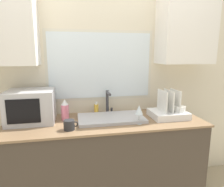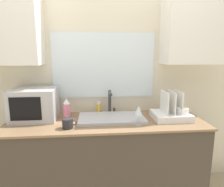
{
  "view_description": "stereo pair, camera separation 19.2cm",
  "coord_description": "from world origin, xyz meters",
  "px_view_note": "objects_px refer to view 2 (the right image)",
  "views": [
    {
      "loc": [
        -0.31,
        -1.56,
        1.54
      ],
      "look_at": [
        0.06,
        0.29,
        1.16
      ],
      "focal_mm": 32.0,
      "sensor_mm": 36.0,
      "label": 1
    },
    {
      "loc": [
        -0.12,
        -1.59,
        1.54
      ],
      "look_at": [
        0.06,
        0.29,
        1.16
      ],
      "focal_mm": 32.0,
      "sensor_mm": 36.0,
      "label": 2
    }
  ],
  "objects_px": {
    "microwave": "(35,104)",
    "soap_bottle": "(99,108)",
    "spray_bottle": "(67,109)",
    "mug_near_sink": "(68,123)",
    "dish_rack": "(172,113)",
    "wine_glass": "(139,111)",
    "faucet": "(110,100)"
  },
  "relations": [
    {
      "from": "microwave",
      "to": "soap_bottle",
      "type": "xyz_separation_m",
      "value": [
        0.65,
        0.13,
        -0.1
      ]
    },
    {
      "from": "spray_bottle",
      "to": "mug_near_sink",
      "type": "bearing_deg",
      "value": -81.36
    },
    {
      "from": "mug_near_sink",
      "to": "microwave",
      "type": "bearing_deg",
      "value": 140.99
    },
    {
      "from": "spray_bottle",
      "to": "dish_rack",
      "type": "bearing_deg",
      "value": -6.88
    },
    {
      "from": "dish_rack",
      "to": "wine_glass",
      "type": "bearing_deg",
      "value": -162.06
    },
    {
      "from": "spray_bottle",
      "to": "microwave",
      "type": "bearing_deg",
      "value": 178.86
    },
    {
      "from": "dish_rack",
      "to": "soap_bottle",
      "type": "bearing_deg",
      "value": 160.11
    },
    {
      "from": "faucet",
      "to": "dish_rack",
      "type": "height_order",
      "value": "dish_rack"
    },
    {
      "from": "faucet",
      "to": "spray_bottle",
      "type": "distance_m",
      "value": 0.48
    },
    {
      "from": "wine_glass",
      "to": "spray_bottle",
      "type": "bearing_deg",
      "value": 160.23
    },
    {
      "from": "faucet",
      "to": "wine_glass",
      "type": "distance_m",
      "value": 0.43
    },
    {
      "from": "mug_near_sink",
      "to": "dish_rack",
      "type": "bearing_deg",
      "value": 8.75
    },
    {
      "from": "faucet",
      "to": "mug_near_sink",
      "type": "xyz_separation_m",
      "value": [
        -0.42,
        -0.4,
        -0.11
      ]
    },
    {
      "from": "dish_rack",
      "to": "wine_glass",
      "type": "distance_m",
      "value": 0.4
    },
    {
      "from": "faucet",
      "to": "wine_glass",
      "type": "relative_size",
      "value": 1.44
    },
    {
      "from": "dish_rack",
      "to": "spray_bottle",
      "type": "distance_m",
      "value": 1.07
    },
    {
      "from": "microwave",
      "to": "dish_rack",
      "type": "height_order",
      "value": "microwave"
    },
    {
      "from": "faucet",
      "to": "microwave",
      "type": "relative_size",
      "value": 0.6
    },
    {
      "from": "dish_rack",
      "to": "wine_glass",
      "type": "xyz_separation_m",
      "value": [
        -0.37,
        -0.12,
        0.07
      ]
    },
    {
      "from": "dish_rack",
      "to": "microwave",
      "type": "bearing_deg",
      "value": 174.43
    },
    {
      "from": "soap_bottle",
      "to": "wine_glass",
      "type": "xyz_separation_m",
      "value": [
        0.36,
        -0.39,
        0.07
      ]
    },
    {
      "from": "soap_bottle",
      "to": "mug_near_sink",
      "type": "relative_size",
      "value": 1.08
    },
    {
      "from": "faucet",
      "to": "spray_bottle",
      "type": "relative_size",
      "value": 1.24
    },
    {
      "from": "faucet",
      "to": "microwave",
      "type": "height_order",
      "value": "microwave"
    },
    {
      "from": "microwave",
      "to": "dish_rack",
      "type": "distance_m",
      "value": 1.39
    },
    {
      "from": "dish_rack",
      "to": "soap_bottle",
      "type": "xyz_separation_m",
      "value": [
        -0.73,
        0.27,
        -0.0
      ]
    },
    {
      "from": "soap_bottle",
      "to": "wine_glass",
      "type": "relative_size",
      "value": 0.76
    },
    {
      "from": "spray_bottle",
      "to": "wine_glass",
      "type": "relative_size",
      "value": 1.16
    },
    {
      "from": "microwave",
      "to": "mug_near_sink",
      "type": "relative_size",
      "value": 3.4
    },
    {
      "from": "dish_rack",
      "to": "soap_bottle",
      "type": "distance_m",
      "value": 0.78
    },
    {
      "from": "microwave",
      "to": "spray_bottle",
      "type": "height_order",
      "value": "microwave"
    },
    {
      "from": "microwave",
      "to": "dish_rack",
      "type": "relative_size",
      "value": 1.2
    }
  ]
}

